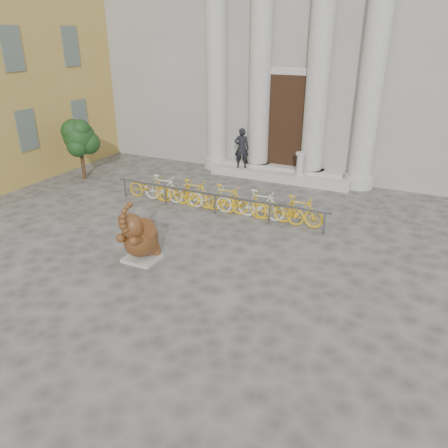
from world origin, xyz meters
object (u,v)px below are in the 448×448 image
at_px(bike_rack, 218,198).
at_px(tree, 80,138).
at_px(pedestrian, 242,148).
at_px(elephant_statue, 140,239).

distance_m(bike_rack, tree, 6.92).
relative_size(bike_rack, pedestrian, 4.65).
xyz_separation_m(bike_rack, tree, (-6.75, 0.82, 1.27)).
bearing_deg(tree, bike_rack, -6.97).
bearing_deg(tree, pedestrian, 29.51).
height_order(tree, pedestrian, tree).
height_order(bike_rack, tree, tree).
bearing_deg(pedestrian, tree, 11.14).
relative_size(elephant_statue, tree, 0.71).
bearing_deg(elephant_statue, bike_rack, 85.43).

